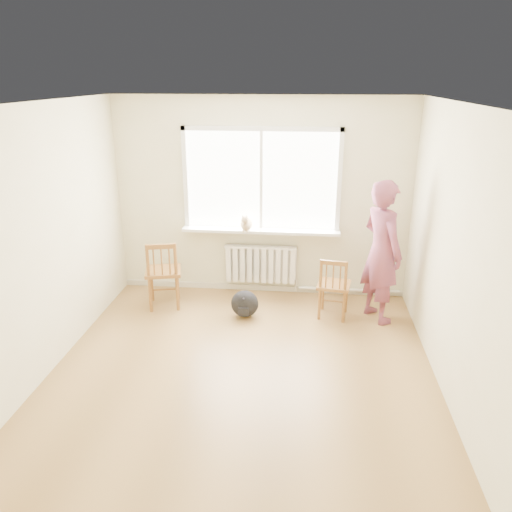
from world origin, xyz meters
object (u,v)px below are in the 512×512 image
(person, at_px, (382,252))
(cat, at_px, (246,223))
(chair_right, at_px, (333,288))
(chair_left, at_px, (163,274))
(backpack, at_px, (245,304))

(person, distance_m, cat, 1.82)
(chair_right, xyz_separation_m, person, (0.56, 0.04, 0.49))
(chair_left, distance_m, backpack, 1.15)
(cat, height_order, backpack, cat)
(cat, bearing_deg, chair_left, -152.29)
(backpack, bearing_deg, chair_left, 171.18)
(chair_left, xyz_separation_m, backpack, (1.10, -0.17, -0.29))
(chair_right, height_order, cat, cat)
(backpack, bearing_deg, person, 4.78)
(chair_left, relative_size, chair_right, 1.15)
(chair_left, xyz_separation_m, cat, (1.04, 0.50, 0.58))
(chair_right, xyz_separation_m, cat, (-1.17, 0.57, 0.64))
(chair_left, xyz_separation_m, person, (2.78, -0.03, 0.43))
(chair_left, height_order, person, person)
(chair_right, bearing_deg, cat, -16.30)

